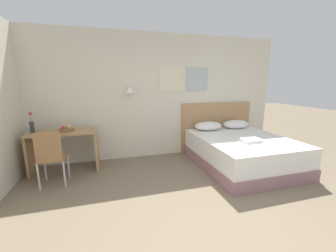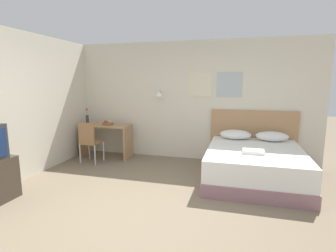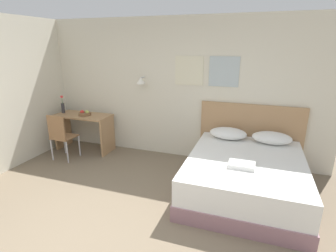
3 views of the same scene
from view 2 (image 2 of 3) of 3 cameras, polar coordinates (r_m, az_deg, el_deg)
name	(u,v)px [view 2 (image 2 of 3)]	position (r m, az deg, el deg)	size (l,w,h in m)	color
ground_plane	(141,215)	(3.71, -5.94, -18.71)	(24.00, 24.00, 0.00)	#756651
wall_back	(185,101)	(5.99, 3.68, 5.48)	(5.83, 0.31, 2.65)	beige
bed	(254,165)	(5.00, 18.24, -8.02)	(1.67, 2.00, 0.58)	gray
headboard	(252,137)	(5.92, 17.91, -2.36)	(1.79, 0.06, 1.16)	#A87F56
pillow_left	(235,134)	(5.62, 14.46, -1.80)	(0.63, 0.39, 0.19)	white
pillow_right	(272,136)	(5.66, 21.69, -2.10)	(0.63, 0.39, 0.19)	white
folded_towel_near_foot	(253,151)	(4.62, 18.07, -5.28)	(0.35, 0.26, 0.06)	white
desk	(106,134)	(6.35, -13.31, -1.80)	(1.16, 0.53, 0.77)	#A87F56
desk_chair	(89,140)	(5.89, -16.83, -2.85)	(0.40, 0.40, 0.91)	#8E6642
fruit_bowl	(108,123)	(6.25, -12.96, 0.57)	(0.25, 0.25, 0.11)	brown
flower_vase	(87,118)	(6.53, -17.16, 1.69)	(0.07, 0.07, 0.37)	#333338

